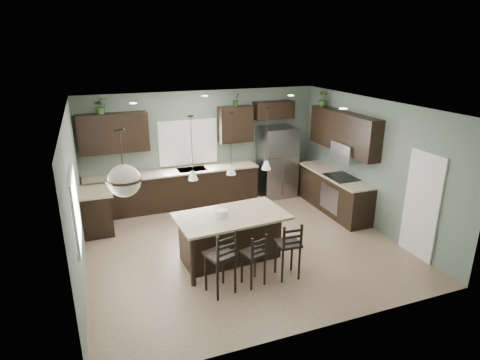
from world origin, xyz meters
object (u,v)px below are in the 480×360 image
refrigerator (277,162)px  bar_stool_right (288,249)px  bar_stool_left (220,261)px  plant_back_left (101,106)px  serving_dish (221,213)px  bar_stool_center (253,259)px  kitchen_island (232,238)px

refrigerator → bar_stool_right: bearing=-112.8°
bar_stool_left → plant_back_left: plant_back_left is taller
serving_dish → bar_stool_right: bearing=-42.7°
bar_stool_center → bar_stool_right: bearing=-13.1°
serving_dish → kitchen_island: bearing=4.4°
bar_stool_left → bar_stool_center: bar_stool_left is taller
serving_dish → plant_back_left: 3.87m
bar_stool_right → serving_dish: bearing=140.8°
bar_stool_left → plant_back_left: bearing=93.4°
refrigerator → bar_stool_center: refrigerator is taller
bar_stool_right → plant_back_left: size_ratio=2.90×
refrigerator → kitchen_island: 3.64m
bar_stool_right → plant_back_left: plant_back_left is taller
serving_dish → bar_stool_left: bar_stool_left is taller
bar_stool_left → bar_stool_center: (0.59, 0.03, -0.09)m
kitchen_island → bar_stool_left: size_ratio=1.74×
bar_stool_center → serving_dish: bearing=94.0°
kitchen_island → serving_dish: bearing=180.0°
bar_stool_left → bar_stool_right: (1.23, 0.04, -0.04)m
refrigerator → kitchen_island: size_ratio=0.93×
bar_stool_left → refrigerator: bearing=36.5°
refrigerator → bar_stool_center: bearing=-120.7°
plant_back_left → refrigerator: bearing=-3.2°
serving_dish → bar_stool_right: (0.92, -0.85, -0.47)m
bar_stool_left → kitchen_island: bearing=43.7°
refrigerator → plant_back_left: plant_back_left is taller
kitchen_island → serving_dish: 0.57m
serving_dish → bar_stool_center: bearing=-72.1°
serving_dish → bar_stool_center: serving_dish is taller
bar_stool_left → bar_stool_right: bearing=-14.9°
bar_stool_center → bar_stool_right: (0.64, 0.01, 0.05)m
refrigerator → bar_stool_left: refrigerator is taller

